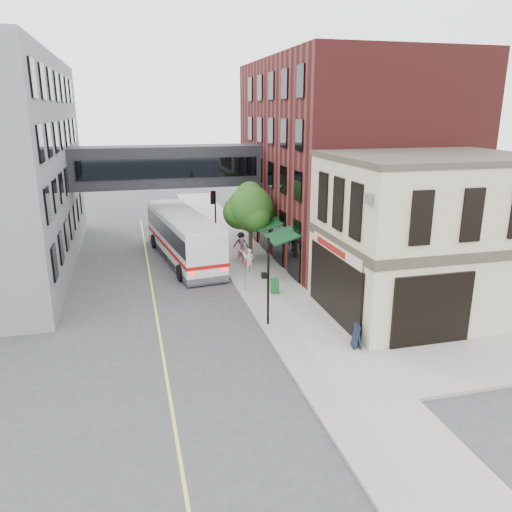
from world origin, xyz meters
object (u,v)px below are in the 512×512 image
pedestrian_c (241,244)px  sandwich_board (357,336)px  pedestrian_a (250,261)px  pedestrian_b (243,250)px  bus (183,235)px  newspaper_box (275,286)px

pedestrian_c → sandwich_board: bearing=-61.8°
pedestrian_a → pedestrian_b: size_ratio=0.88×
pedestrian_b → bus: bearing=138.8°
pedestrian_c → bus: bearing=-163.2°
pedestrian_c → newspaper_box: 8.35m
pedestrian_c → sandwich_board: 16.10m
bus → pedestrian_a: size_ratio=7.87×
bus → sandwich_board: 17.47m
bus → newspaper_box: 9.83m
bus → sandwich_board: bearing=-69.9°
pedestrian_a → sandwich_board: (2.10, -11.81, -0.27)m
bus → pedestrian_c: size_ratio=7.26×
pedestrian_c → sandwich_board: pedestrian_c is taller
pedestrian_a → pedestrian_c: 4.20m
pedestrian_b → newspaper_box: (0.49, -6.36, -0.48)m
pedestrian_a → pedestrian_c: pedestrian_c is taller
bus → sandwich_board: (5.99, -16.37, -1.19)m
bus → sandwich_board: bus is taller
pedestrian_b → pedestrian_c: pedestrian_b is taller
pedestrian_c → newspaper_box: pedestrian_c is taller
pedestrian_c → newspaper_box: size_ratio=1.96×
pedestrian_b → pedestrian_c: size_ratio=1.05×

